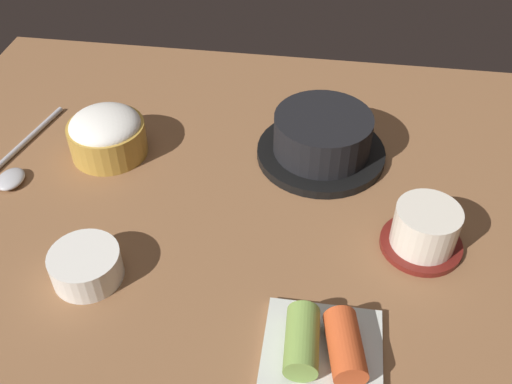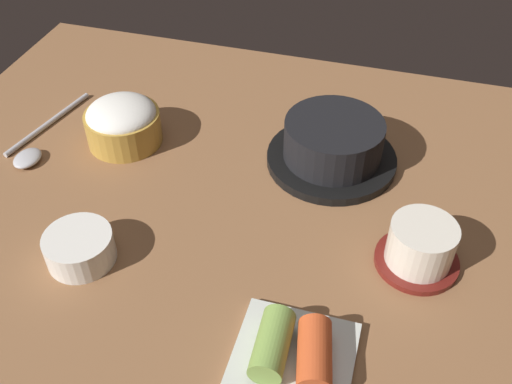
# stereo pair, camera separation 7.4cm
# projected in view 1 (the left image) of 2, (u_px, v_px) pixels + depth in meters

# --- Properties ---
(dining_table) EXTENTS (1.00, 0.76, 0.02)m
(dining_table) POSITION_uv_depth(u_px,v_px,m) (244.00, 202.00, 0.79)
(dining_table) COLOR brown
(dining_table) RESTS_ON ground
(stone_pot) EXTENTS (0.18, 0.18, 0.07)m
(stone_pot) POSITION_uv_depth(u_px,v_px,m) (322.00, 138.00, 0.82)
(stone_pot) COLOR black
(stone_pot) RESTS_ON dining_table
(rice_bowl) EXTENTS (0.11, 0.11, 0.07)m
(rice_bowl) POSITION_uv_depth(u_px,v_px,m) (107.00, 133.00, 0.83)
(rice_bowl) COLOR #B78C38
(rice_bowl) RESTS_ON dining_table
(tea_cup_with_saucer) EXTENTS (0.10, 0.10, 0.06)m
(tea_cup_with_saucer) POSITION_uv_depth(u_px,v_px,m) (425.00, 230.00, 0.70)
(tea_cup_with_saucer) COLOR maroon
(tea_cup_with_saucer) RESTS_ON dining_table
(kimchi_plate) EXTENTS (0.12, 0.12, 0.04)m
(kimchi_plate) POSITION_uv_depth(u_px,v_px,m) (323.00, 349.00, 0.59)
(kimchi_plate) COLOR silver
(kimchi_plate) RESTS_ON dining_table
(side_bowl_near) EXTENTS (0.08, 0.08, 0.04)m
(side_bowl_near) POSITION_uv_depth(u_px,v_px,m) (86.00, 265.00, 0.67)
(side_bowl_near) COLOR white
(side_bowl_near) RESTS_ON dining_table
(spoon) EXTENTS (0.06, 0.20, 0.01)m
(spoon) POSITION_uv_depth(u_px,v_px,m) (16.00, 165.00, 0.82)
(spoon) COLOR #B7B7BC
(spoon) RESTS_ON dining_table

